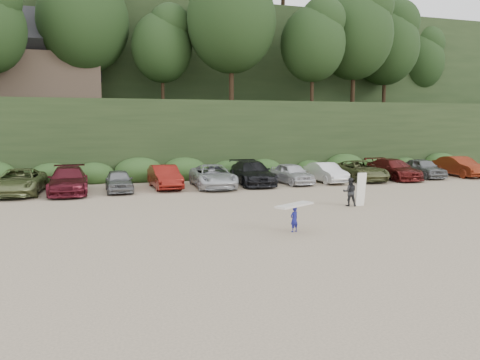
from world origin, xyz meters
name	(u,v)px	position (x,y,z in m)	size (l,w,h in m)	color
ground	(294,213)	(0.00, 0.00, 0.00)	(120.00, 120.00, 0.00)	tan
hillside_backdrop	(165,63)	(-0.26, 35.93, 11.22)	(90.00, 41.50, 28.00)	black
parked_cars	(222,175)	(-0.76, 9.94, 0.76)	(39.93, 6.25, 1.64)	#B9B9BF
child_surfer	(294,213)	(-1.59, -3.53, 0.76)	(1.89, 1.34, 1.12)	navy
adult_surfer	(351,192)	(3.58, 0.81, 0.75)	(1.20, 0.78, 1.74)	black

